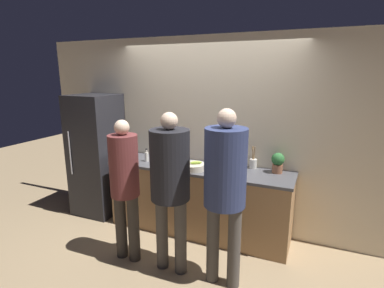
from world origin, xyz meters
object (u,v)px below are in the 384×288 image
at_px(bottle_amber, 171,155).
at_px(utensil_crock, 253,163).
at_px(person_right, 225,181).
at_px(bottle_clear, 147,156).
at_px(refrigerator, 97,155).
at_px(person_center, 170,177).
at_px(cup_red, 172,159).
at_px(potted_plant, 278,162).
at_px(fruit_bowl, 193,167).
at_px(person_left, 125,181).

bearing_deg(bottle_amber, utensil_crock, 3.55).
xyz_separation_m(person_right, bottle_clear, (-1.38, 0.80, -0.12)).
xyz_separation_m(refrigerator, person_center, (1.71, -0.85, 0.17)).
xyz_separation_m(person_right, cup_red, (-1.05, 0.93, -0.15)).
height_order(bottle_clear, cup_red, bottle_clear).
bearing_deg(person_center, potted_plant, 48.28).
bearing_deg(fruit_bowl, bottle_clear, 173.42).
bearing_deg(person_right, person_center, -178.47).
bearing_deg(fruit_bowl, cup_red, 152.00).
bearing_deg(cup_red, bottle_amber, 124.88).
relative_size(person_center, cup_red, 20.19).
xyz_separation_m(fruit_bowl, bottle_clear, (-0.74, 0.09, 0.03)).
relative_size(bottle_amber, cup_red, 2.07).
relative_size(utensil_crock, potted_plant, 1.15).
xyz_separation_m(bottle_amber, cup_red, (0.06, -0.09, -0.03)).
height_order(person_right, fruit_bowl, person_right).
bearing_deg(potted_plant, refrigerator, -175.87).
xyz_separation_m(bottle_clear, cup_red, (0.33, 0.13, -0.03)).
relative_size(person_left, potted_plant, 6.50).
distance_m(person_left, bottle_amber, 1.05).
height_order(person_center, bottle_clear, person_center).
height_order(refrigerator, potted_plant, refrigerator).
height_order(fruit_bowl, utensil_crock, utensil_crock).
bearing_deg(person_right, bottle_amber, 137.45).
height_order(person_left, bottle_amber, person_left).
relative_size(refrigerator, utensil_crock, 6.27).
bearing_deg(utensil_crock, bottle_clear, -168.48).
relative_size(fruit_bowl, bottle_clear, 1.68).
xyz_separation_m(utensil_crock, bottle_clear, (-1.42, -0.29, 0.00)).
distance_m(person_left, person_right, 1.16).
xyz_separation_m(refrigerator, fruit_bowl, (1.65, -0.12, 0.06)).
xyz_separation_m(fruit_bowl, bottle_amber, (-0.47, 0.30, 0.03)).
bearing_deg(person_right, cup_red, 138.38).
height_order(person_center, potted_plant, person_center).
bearing_deg(utensil_crock, person_right, -91.80).
height_order(refrigerator, cup_red, refrigerator).
distance_m(person_right, cup_red, 1.41).
height_order(bottle_amber, cup_red, bottle_amber).
height_order(refrigerator, bottle_clear, refrigerator).
xyz_separation_m(person_center, bottle_clear, (-0.80, 0.82, -0.09)).
bearing_deg(person_right, refrigerator, 159.87).
xyz_separation_m(person_center, cup_red, (-0.47, 0.95, -0.11)).
xyz_separation_m(refrigerator, bottle_amber, (1.18, 0.18, 0.09)).
relative_size(utensil_crock, cup_red, 3.34).
height_order(refrigerator, bottle_amber, refrigerator).
xyz_separation_m(person_left, bottle_amber, (0.04, 1.05, 0.04)).
distance_m(refrigerator, utensil_crock, 2.34).
relative_size(person_left, fruit_bowl, 5.43).
relative_size(fruit_bowl, cup_red, 3.49).
bearing_deg(cup_red, fruit_bowl, -28.00).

